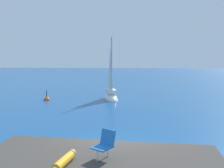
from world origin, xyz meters
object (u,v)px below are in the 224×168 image
beach_chair (105,143)px  sailboat_near (111,96)px  person_sunbather (62,164)px  marker_buoy (47,100)px

beach_chair → sailboat_near: bearing=-143.4°
sailboat_near → person_sunbather: size_ratio=3.42×
sailboat_near → beach_chair: bearing=-12.1°
sailboat_near → beach_chair: 14.73m
beach_chair → marker_buoy: 15.35m
marker_buoy → beach_chair: bearing=-65.5°
marker_buoy → person_sunbather: bearing=-70.2°
person_sunbather → marker_buoy: bearing=-148.5°
person_sunbather → marker_buoy: size_ratio=1.54×
beach_chair → marker_buoy: (-6.34, 13.93, -1.21)m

